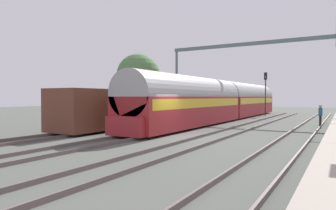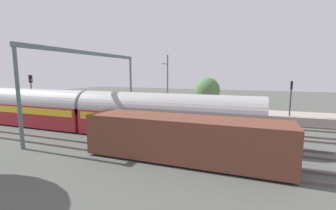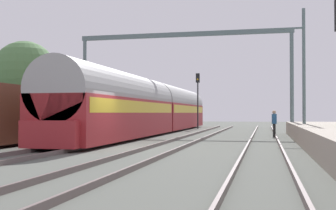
# 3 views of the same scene
# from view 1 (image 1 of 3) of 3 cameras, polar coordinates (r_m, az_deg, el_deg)

# --- Properties ---
(ground) EXTENTS (120.00, 120.00, 0.00)m
(ground) POSITION_cam_1_polar(r_m,az_deg,el_deg) (17.92, 1.78, -5.97)
(ground) COLOR #51554E
(track_far_west) EXTENTS (1.52, 60.00, 0.16)m
(track_far_west) POSITION_cam_1_polar(r_m,az_deg,el_deg) (21.52, -12.92, -4.54)
(track_far_west) COLOR #655654
(track_far_west) RESTS_ON ground
(track_west) EXTENTS (1.52, 60.00, 0.16)m
(track_west) POSITION_cam_1_polar(r_m,az_deg,el_deg) (18.97, -3.73, -5.32)
(track_west) COLOR #655654
(track_west) RESTS_ON ground
(track_east) EXTENTS (1.52, 60.00, 0.16)m
(track_east) POSITION_cam_1_polar(r_m,az_deg,el_deg) (17.04, 7.93, -6.10)
(track_east) COLOR #655654
(track_east) RESTS_ON ground
(track_far_east) EXTENTS (1.52, 60.00, 0.16)m
(track_far_east) POSITION_cam_1_polar(r_m,az_deg,el_deg) (15.96, 21.87, -6.71)
(track_far_east) COLOR #655654
(track_far_east) RESTS_ON ground
(passenger_train) EXTENTS (2.93, 32.85, 3.82)m
(passenger_train) POSITION_cam_1_polar(r_m,az_deg,el_deg) (31.49, 10.64, 0.83)
(passenger_train) COLOR maroon
(passenger_train) RESTS_ON ground
(freight_car) EXTENTS (2.80, 13.00, 2.70)m
(freight_car) POSITION_cam_1_polar(r_m,az_deg,el_deg) (23.70, -7.98, -0.59)
(freight_car) COLOR brown
(freight_car) RESTS_ON ground
(person_crossing) EXTENTS (0.31, 0.44, 1.73)m
(person_crossing) POSITION_cam_1_polar(r_m,az_deg,el_deg) (26.89, 26.67, -1.43)
(person_crossing) COLOR black
(person_crossing) RESTS_ON ground
(railway_signal_far) EXTENTS (0.36, 0.30, 5.42)m
(railway_signal_far) POSITION_cam_1_polar(r_m,az_deg,el_deg) (40.22, 17.81, 3.02)
(railway_signal_far) COLOR #2D2D33
(railway_signal_far) RESTS_ON ground
(catenary_gantry) EXTENTS (16.77, 0.28, 7.86)m
(catenary_gantry) POSITION_cam_1_polar(r_m,az_deg,el_deg) (31.98, 14.77, 7.90)
(catenary_gantry) COLOR slate
(catenary_gantry) RESTS_ON ground
(tree_west_background) EXTENTS (5.49, 5.49, 7.80)m
(tree_west_background) POSITION_cam_1_polar(r_m,az_deg,el_deg) (38.76, -5.57, 5.52)
(tree_west_background) COLOR #4C3826
(tree_west_background) RESTS_ON ground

